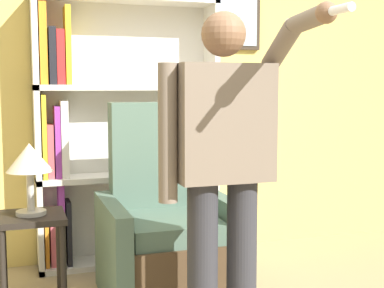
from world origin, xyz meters
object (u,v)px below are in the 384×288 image
armchair (165,236)px  person_standing (223,161)px  bookcase (110,132)px  table_lamp (29,162)px  side_table (32,233)px

armchair → person_standing: person_standing is taller
bookcase → armchair: bearing=-72.6°
bookcase → table_lamp: size_ratio=4.62×
person_standing → table_lamp: 1.26m
bookcase → armchair: bookcase is taller
bookcase → side_table: 1.03m
table_lamp → armchair: bearing=-4.1°
armchair → person_standing: (0.06, -0.85, 0.59)m
side_table → table_lamp: bearing=180.0°
table_lamp → bookcase: bearing=48.3°
armchair → table_lamp: size_ratio=2.86×
bookcase → side_table: size_ratio=3.49×
armchair → person_standing: size_ratio=0.73×
armchair → side_table: size_ratio=2.16×
armchair → side_table: armchair is taller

